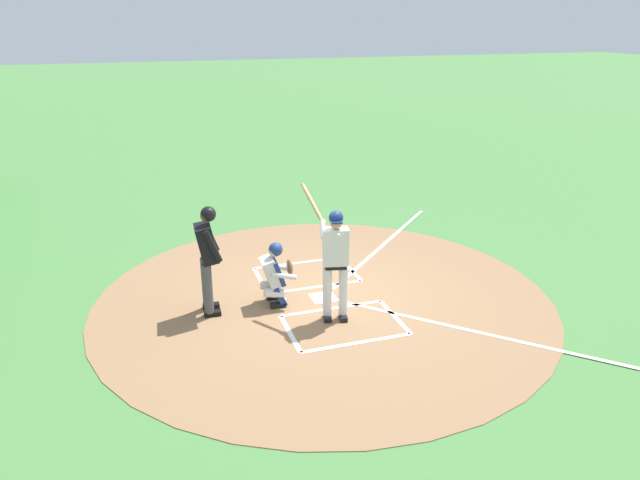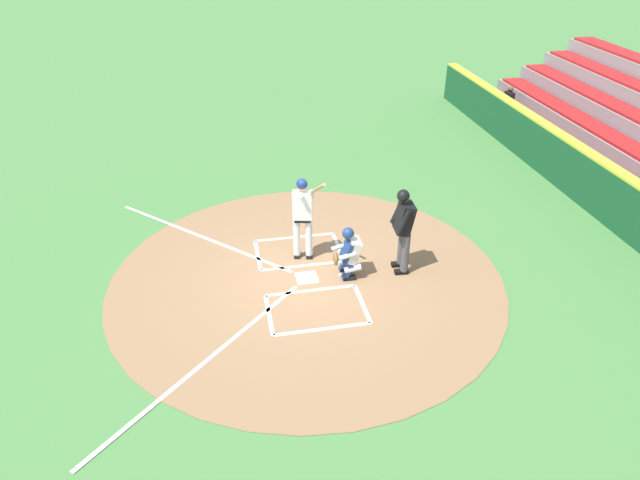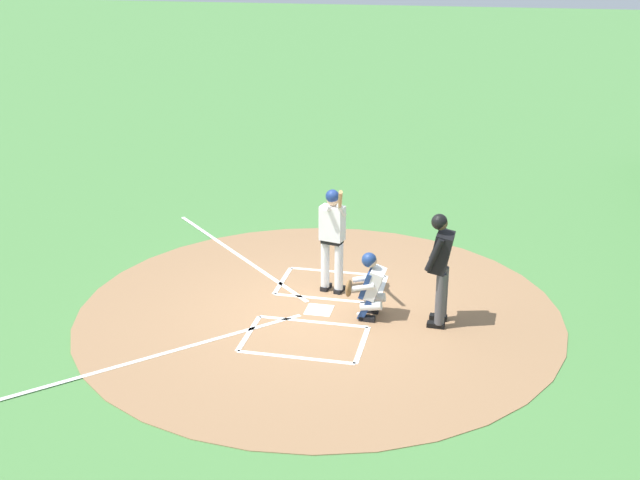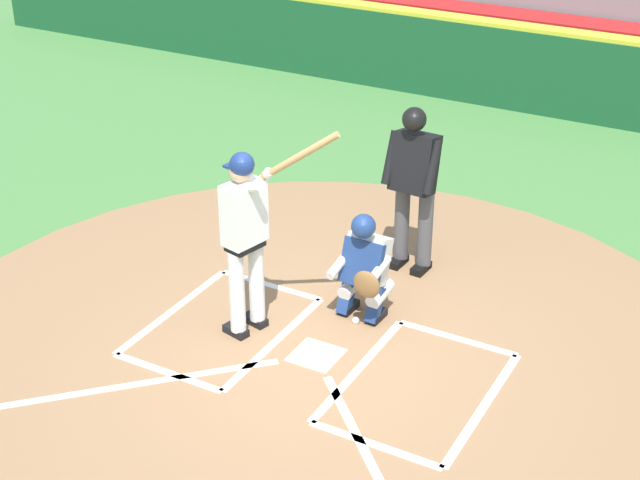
{
  "view_description": "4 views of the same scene",
  "coord_description": "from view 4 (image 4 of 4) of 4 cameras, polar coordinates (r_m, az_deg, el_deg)",
  "views": [
    {
      "loc": [
        9.03,
        -3.0,
        4.7
      ],
      "look_at": [
        -0.08,
        -0.04,
        1.08
      ],
      "focal_mm": 33.49,
      "sensor_mm": 36.0,
      "label": 1
    },
    {
      "loc": [
        -9.49,
        1.58,
        6.73
      ],
      "look_at": [
        -0.31,
        -0.22,
        1.08
      ],
      "focal_mm": 32.1,
      "sensor_mm": 36.0,
      "label": 2
    },
    {
      "loc": [
        -11.91,
        -2.59,
        5.9
      ],
      "look_at": [
        0.39,
        0.07,
        1.11
      ],
      "focal_mm": 45.51,
      "sensor_mm": 36.0,
      "label": 3
    },
    {
      "loc": [
        -3.68,
        6.59,
        5.15
      ],
      "look_at": [
        0.36,
        -0.73,
        0.8
      ],
      "focal_mm": 54.47,
      "sensor_mm": 36.0,
      "label": 4
    }
  ],
  "objects": [
    {
      "name": "ground_plane",
      "position": [
        9.13,
        -0.23,
        -6.85
      ],
      "size": [
        120.0,
        120.0,
        0.0
      ],
      "primitive_type": "plane",
      "color": "#4C8442"
    },
    {
      "name": "dirt_circle",
      "position": [
        9.13,
        -0.23,
        -6.81
      ],
      "size": [
        8.0,
        8.0,
        0.01
      ],
      "primitive_type": "cylinder",
      "color": "#99704C",
      "rests_on": "ground"
    },
    {
      "name": "home_plate_and_chalk",
      "position": [
        8.51,
        -3.16,
        -9.68
      ],
      "size": [
        7.93,
        4.91,
        0.01
      ],
      "color": "white",
      "rests_on": "dirt_circle"
    },
    {
      "name": "batter",
      "position": [
        8.97,
        -4.36,
        0.56
      ],
      "size": [
        1.04,
        0.55,
        2.13
      ],
      "color": "white",
      "rests_on": "ground"
    },
    {
      "name": "catcher",
      "position": [
        9.43,
        2.63,
        -1.45
      ],
      "size": [
        0.59,
        0.62,
        1.13
      ],
      "color": "black",
      "rests_on": "ground"
    },
    {
      "name": "plate_umpire",
      "position": [
        10.13,
        5.54,
        3.65
      ],
      "size": [
        0.6,
        0.43,
        1.86
      ],
      "color": "#4C4C51",
      "rests_on": "ground"
    },
    {
      "name": "baseball",
      "position": [
        9.59,
        2.11,
        -4.75
      ],
      "size": [
        0.07,
        0.07,
        0.07
      ],
      "primitive_type": "sphere",
      "color": "white",
      "rests_on": "ground"
    },
    {
      "name": "backstop_wall",
      "position": [
        15.24,
        13.81,
        9.51
      ],
      "size": [
        22.0,
        0.36,
        1.31
      ],
      "color": "#19512D",
      "rests_on": "ground"
    },
    {
      "name": "bleacher_stand",
      "position": [
        18.25,
        16.86,
        12.71
      ],
      "size": [
        20.0,
        4.25,
        3.0
      ],
      "color": "gray",
      "rests_on": "ground"
    }
  ]
}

